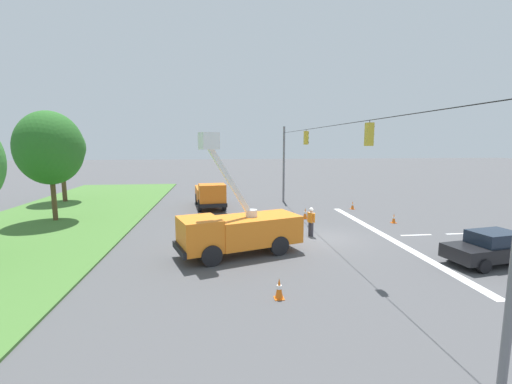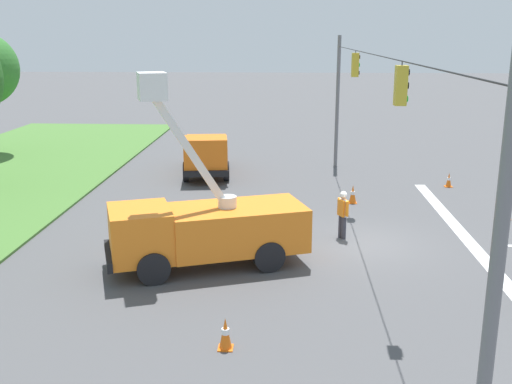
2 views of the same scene
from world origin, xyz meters
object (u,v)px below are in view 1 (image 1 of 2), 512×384
utility_truck_bucket_lift (238,229)px  traffic_cone_foreground_left (279,288)px  tree_east (50,148)px  utility_truck_support_near (210,195)px  traffic_cone_mid_right (305,213)px  traffic_cone_mid_left (394,218)px  tree_far_east (61,147)px  traffic_cone_near_bucket (353,205)px  sedan_black (491,248)px  road_worker (311,220)px

utility_truck_bucket_lift → traffic_cone_foreground_left: size_ratio=8.47×
tree_east → utility_truck_bucket_lift: 16.06m
tree_east → utility_truck_support_near: 12.53m
utility_truck_support_near → traffic_cone_foreground_left: size_ratio=7.90×
utility_truck_support_near → traffic_cone_mid_right: size_ratio=7.63×
utility_truck_bucket_lift → traffic_cone_foreground_left: 5.45m
tree_east → traffic_cone_foreground_left: size_ratio=9.98×
traffic_cone_mid_left → traffic_cone_foreground_left: bearing=136.7°
tree_far_east → traffic_cone_near_bucket: bearing=-103.8°
tree_east → traffic_cone_mid_left: size_ratio=11.57×
tree_east → tree_far_east: bearing=18.7°
utility_truck_bucket_lift → tree_far_east: bearing=42.1°
traffic_cone_mid_left → traffic_cone_near_bucket: (5.26, 0.93, 0.01)m
tree_east → traffic_cone_foreground_left: tree_east is taller
tree_east → sedan_black: 27.51m
utility_truck_bucket_lift → traffic_cone_near_bucket: utility_truck_bucket_lift is taller
traffic_cone_near_bucket → road_worker: bearing=143.5°
road_worker → traffic_cone_mid_left: bearing=-68.5°
sedan_black → traffic_cone_mid_right: sedan_black is taller
utility_truck_bucket_lift → utility_truck_support_near: 13.13m
utility_truck_bucket_lift → traffic_cone_mid_left: 12.79m
sedan_black → traffic_cone_foreground_left: (-2.51, 10.57, -0.39)m
traffic_cone_mid_left → traffic_cone_near_bucket: 5.34m
road_worker → traffic_cone_foreground_left: road_worker is taller
tree_far_east → traffic_cone_mid_left: tree_far_east is taller
utility_truck_bucket_lift → road_worker: bearing=-57.3°
traffic_cone_foreground_left → traffic_cone_near_bucket: traffic_cone_foreground_left is taller
utility_truck_bucket_lift → traffic_cone_mid_right: bearing=-35.5°
tree_east → sedan_black: size_ratio=1.74×
road_worker → traffic_cone_near_bucket: (7.94, -5.87, -0.66)m
road_worker → traffic_cone_foreground_left: size_ratio=2.23×
tree_far_east → sedan_black: (-20.06, -27.41, -4.44)m
utility_truck_support_near → sedan_black: bearing=-139.5°
utility_truck_bucket_lift → sedan_black: 12.07m
traffic_cone_mid_right → tree_far_east: bearing=65.5°
tree_far_east → traffic_cone_mid_left: 29.90m
traffic_cone_foreground_left → traffic_cone_mid_left: size_ratio=1.16×
sedan_black → traffic_cone_mid_right: (10.44, 6.25, -0.38)m
road_worker → utility_truck_support_near: bearing=32.2°
traffic_cone_mid_right → traffic_cone_foreground_left: bearing=161.6°
tree_east → traffic_cone_mid_right: bearing=-93.6°
utility_truck_bucket_lift → traffic_cone_near_bucket: bearing=-43.9°
tree_far_east → traffic_cone_near_bucket: 27.37m
tree_east → tree_far_east: size_ratio=1.06×
tree_east → traffic_cone_mid_left: tree_east is taller
traffic_cone_mid_left → traffic_cone_mid_right: 6.28m
traffic_cone_mid_right → traffic_cone_near_bucket: bearing=-57.4°
traffic_cone_foreground_left → sedan_black: bearing=-76.7°
road_worker → traffic_cone_mid_left: (2.68, -6.80, -0.67)m
road_worker → tree_east: bearing=71.3°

